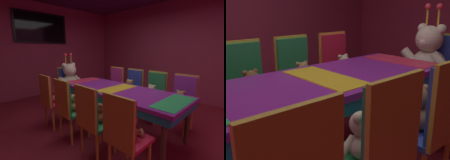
% 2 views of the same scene
% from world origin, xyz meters
% --- Properties ---
extents(ground_plane, '(7.90, 7.90, 0.00)m').
position_xyz_m(ground_plane, '(0.00, 0.00, 0.00)').
color(ground_plane, maroon).
extents(wall_back, '(5.20, 0.12, 2.80)m').
position_xyz_m(wall_back, '(0.00, 3.20, 1.40)').
color(wall_back, '#99334C').
rests_on(wall_back, ground_plane).
extents(wall_right, '(0.12, 6.40, 2.80)m').
position_xyz_m(wall_right, '(2.60, 0.00, 1.40)').
color(wall_right, '#99334C').
rests_on(wall_right, ground_plane).
extents(banquet_table, '(0.90, 2.43, 0.75)m').
position_xyz_m(banquet_table, '(0.00, 0.00, 0.65)').
color(banquet_table, purple).
rests_on(banquet_table, ground_plane).
extents(chair_left_0, '(0.42, 0.41, 0.98)m').
position_xyz_m(chair_left_0, '(-0.83, -0.85, 0.60)').
color(chair_left_0, red).
rests_on(chair_left_0, ground_plane).
extents(teddy_left_0, '(0.22, 0.29, 0.27)m').
position_xyz_m(teddy_left_0, '(-0.68, -0.85, 0.58)').
color(teddy_left_0, olive).
rests_on(teddy_left_0, chair_left_0).
extents(chair_left_1, '(0.42, 0.41, 0.98)m').
position_xyz_m(chair_left_1, '(-0.83, -0.32, 0.60)').
color(chair_left_1, '#268C4C').
rests_on(chair_left_1, ground_plane).
extents(teddy_left_1, '(0.22, 0.29, 0.27)m').
position_xyz_m(teddy_left_1, '(-0.69, -0.32, 0.57)').
color(teddy_left_1, brown).
rests_on(teddy_left_1, chair_left_1).
extents(chair_left_2, '(0.42, 0.41, 0.98)m').
position_xyz_m(chair_left_2, '(-0.84, 0.27, 0.60)').
color(chair_left_2, '#268C4C').
rests_on(chair_left_2, ground_plane).
extents(teddy_left_2, '(0.22, 0.28, 0.27)m').
position_xyz_m(teddy_left_2, '(-0.70, 0.27, 0.57)').
color(teddy_left_2, '#9E7247').
rests_on(teddy_left_2, chair_left_2).
extents(chair_left_3, '(0.42, 0.41, 0.98)m').
position_xyz_m(chair_left_3, '(-0.84, 0.87, 0.60)').
color(chair_left_3, red).
rests_on(chair_left_3, ground_plane).
extents(teddy_left_3, '(0.22, 0.29, 0.27)m').
position_xyz_m(teddy_left_3, '(-0.70, 0.87, 0.58)').
color(teddy_left_3, beige).
rests_on(teddy_left_3, chair_left_3).
extents(chair_right_0, '(0.42, 0.41, 0.98)m').
position_xyz_m(chair_right_0, '(0.83, -0.84, 0.60)').
color(chair_right_0, purple).
rests_on(chair_right_0, ground_plane).
extents(teddy_right_0, '(0.23, 0.29, 0.28)m').
position_xyz_m(teddy_right_0, '(0.68, -0.84, 0.58)').
color(teddy_right_0, '#9E7247').
rests_on(teddy_right_0, chair_right_0).
extents(chair_right_1, '(0.42, 0.41, 0.98)m').
position_xyz_m(chair_right_1, '(0.83, -0.28, 0.60)').
color(chair_right_1, '#268C4C').
rests_on(chair_right_1, ground_plane).
extents(teddy_right_1, '(0.24, 0.31, 0.29)m').
position_xyz_m(teddy_right_1, '(0.68, -0.28, 0.58)').
color(teddy_right_1, beige).
rests_on(teddy_right_1, chair_right_1).
extents(chair_right_2, '(0.42, 0.41, 0.98)m').
position_xyz_m(chair_right_2, '(0.83, 0.27, 0.60)').
color(chair_right_2, '#2D47B2').
rests_on(chair_right_2, ground_plane).
extents(teddy_right_2, '(0.26, 0.34, 0.32)m').
position_xyz_m(teddy_right_2, '(0.69, 0.27, 0.59)').
color(teddy_right_2, '#9E7247').
rests_on(teddy_right_2, chair_right_2).
extents(chair_right_3, '(0.42, 0.41, 0.98)m').
position_xyz_m(chair_right_3, '(0.85, 0.86, 0.60)').
color(chair_right_3, '#CC338C').
rests_on(chair_right_3, ground_plane).
extents(throne_chair, '(0.41, 0.42, 0.98)m').
position_xyz_m(throne_chair, '(0.00, 1.76, 0.60)').
color(throne_chair, '#2D47B2').
rests_on(throne_chair, ground_plane).
extents(king_teddy_bear, '(0.68, 0.53, 0.87)m').
position_xyz_m(king_teddy_bear, '(0.00, 1.59, 0.74)').
color(king_teddy_bear, beige).
rests_on(king_teddy_bear, throne_chair).
extents(wall_tv, '(1.53, 0.06, 0.89)m').
position_xyz_m(wall_tv, '(0.00, 3.11, 2.05)').
color(wall_tv, black).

